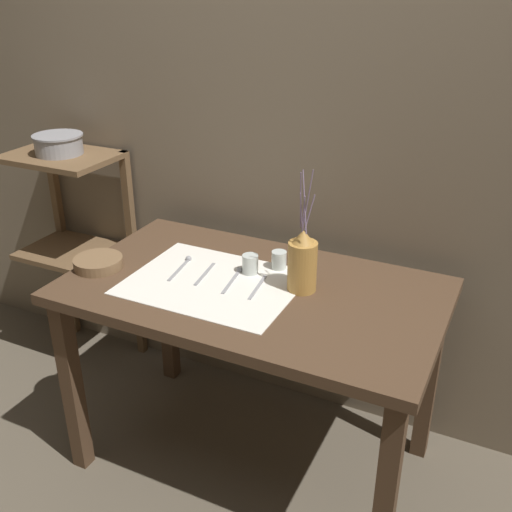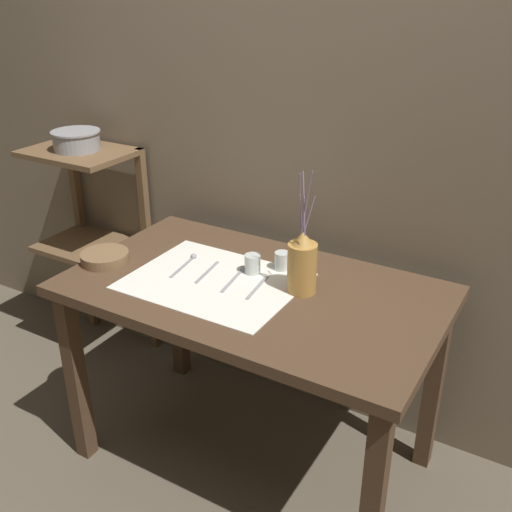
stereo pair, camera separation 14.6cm
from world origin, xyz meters
TOP-DOWN VIEW (x-y plane):
  - ground_plane at (0.00, 0.00)m, footprint 12.00×12.00m
  - stone_wall_back at (0.00, 0.49)m, footprint 7.00×0.06m
  - wooden_table at (0.00, 0.00)m, footprint 1.31×0.77m
  - wooden_shelf_unit at (-1.07, 0.31)m, footprint 0.48×0.34m
  - linen_cloth at (-0.14, -0.04)m, footprint 0.59×0.46m
  - pitcher_with_flowers at (0.16, 0.05)m, footprint 0.10×0.10m
  - wooden_bowl at (-0.58, -0.12)m, footprint 0.18×0.18m
  - glass_tumbler_near at (-0.05, 0.08)m, footprint 0.06×0.06m
  - glass_tumbler_far at (0.03, 0.16)m, footprint 0.06×0.06m
  - spoon_inner at (-0.30, 0.04)m, footprint 0.04×0.19m
  - knife_center at (-0.19, -0.00)m, footprint 0.04×0.18m
  - spoon_outer at (-0.09, 0.04)m, footprint 0.04×0.19m
  - fork_outer at (0.02, -0.01)m, footprint 0.04×0.18m
  - metal_pot_large at (-1.07, 0.27)m, footprint 0.22×0.22m

SIDE VIEW (x-z plane):
  - ground_plane at x=0.00m, z-range 0.00..0.00m
  - wooden_table at x=0.00m, z-range 0.29..1.08m
  - wooden_shelf_unit at x=-1.07m, z-range 0.21..1.27m
  - linen_cloth at x=-0.14m, z-range 0.79..0.79m
  - knife_center at x=-0.19m, z-range 0.79..0.79m
  - fork_outer at x=0.02m, z-range 0.79..0.79m
  - spoon_inner at x=-0.30m, z-range 0.78..0.80m
  - spoon_outer at x=-0.09m, z-range 0.78..0.80m
  - wooden_bowl at x=-0.58m, z-range 0.79..0.82m
  - glass_tumbler_far at x=0.03m, z-range 0.79..0.86m
  - glass_tumbler_near at x=-0.05m, z-range 0.79..0.86m
  - pitcher_with_flowers at x=0.16m, z-range 0.67..1.11m
  - metal_pot_large at x=-1.07m, z-range 1.06..1.15m
  - stone_wall_back at x=0.00m, z-range 0.00..2.40m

